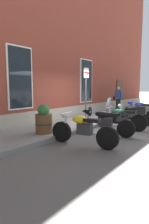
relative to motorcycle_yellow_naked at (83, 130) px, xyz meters
name	(u,v)px	position (x,y,z in m)	size (l,w,h in m)	color
ground_plane	(100,127)	(2.72, 0.96, -0.48)	(140.00, 140.00, 0.00)	#565451
sidewalk	(78,122)	(2.72, 2.13, -0.41)	(29.90, 2.34, 0.15)	slate
brick_pub_facade	(10,33)	(2.72, 7.19, 4.45)	(23.90, 7.88, 9.88)	brown
motorcycle_yellow_naked	(83,130)	(0.00, 0.00, 0.00)	(0.62, 2.20, 0.97)	black
motorcycle_black_sport	(102,120)	(1.47, 0.15, 0.08)	(0.73, 2.13, 1.02)	black
motorcycle_green_touring	(124,117)	(2.76, -0.14, 0.05)	(0.74, 2.02, 1.29)	black
motorcycle_black_naked	(133,115)	(4.06, -0.02, 0.00)	(0.71, 2.13, 0.96)	black
motorcycle_blue_sport	(140,110)	(5.44, 0.11, 0.10)	(0.62, 2.03, 1.08)	black
pedestrian_blue_top	(118,97)	(7.42, 2.26, 0.58)	(0.28, 0.66, 1.63)	black
parking_sign	(86,87)	(2.79, 1.75, 1.27)	(0.36, 0.07, 2.48)	#4C4C51
barrel_planter	(44,121)	(-0.02, 1.61, 0.10)	(0.60, 0.60, 1.00)	brown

